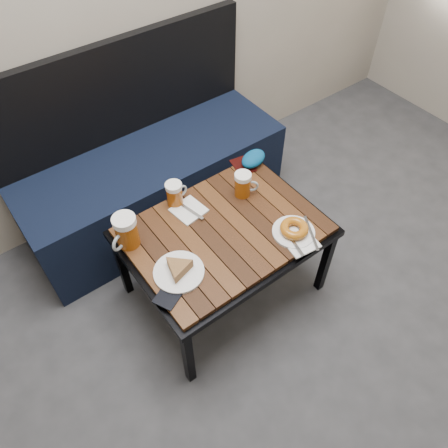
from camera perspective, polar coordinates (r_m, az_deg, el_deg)
bench at (r=2.40m, az=-9.39°, el=6.06°), size 1.40×0.50×0.95m
cafe_table at (r=1.89m, az=0.00°, el=-1.42°), size 0.84×0.62×0.47m
beer_mug_left at (r=1.79m, az=-12.67°, el=-0.95°), size 0.15×0.12×0.15m
beer_mug_centre at (r=1.92m, az=-6.44°, el=3.95°), size 0.11×0.08×0.12m
beer_mug_right at (r=1.95m, az=2.52°, el=5.19°), size 0.11×0.10×0.12m
plate_pie at (r=1.71m, az=-5.95°, el=-5.96°), size 0.20×0.20×0.06m
plate_bagel at (r=1.85m, az=9.13°, el=-0.78°), size 0.19×0.23×0.05m
napkin_left at (r=1.93m, az=-4.64°, el=1.81°), size 0.14×0.17×0.01m
napkin_right at (r=1.83m, az=10.09°, el=-2.53°), size 0.14×0.12×0.01m
passport_navy at (r=1.68m, az=-7.11°, el=-9.11°), size 0.14×0.13×0.01m
passport_burgundy at (r=2.13m, az=2.50°, el=7.63°), size 0.11×0.14×0.01m
knit_pouch at (r=2.13m, az=3.85°, el=8.51°), size 0.16×0.13×0.06m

